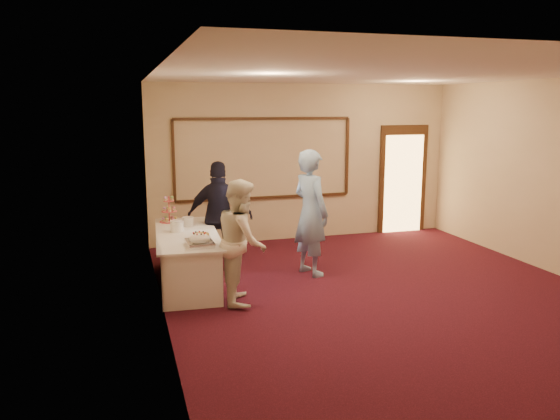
# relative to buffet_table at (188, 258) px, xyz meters

# --- Properties ---
(floor) EXTENTS (7.00, 7.00, 0.00)m
(floor) POSITION_rel_buffet_table_xyz_m (2.56, -1.26, -0.39)
(floor) COLOR black
(floor) RESTS_ON ground
(room_walls) EXTENTS (6.04, 7.04, 3.02)m
(room_walls) POSITION_rel_buffet_table_xyz_m (2.56, -1.26, 1.64)
(room_walls) COLOR beige
(room_walls) RESTS_ON floor
(wall_molding) EXTENTS (3.45, 0.04, 1.55)m
(wall_molding) POSITION_rel_buffet_table_xyz_m (1.76, 2.21, 1.21)
(wall_molding) COLOR #361E10
(wall_molding) RESTS_ON room_walls
(doorway) EXTENTS (1.05, 0.07, 2.20)m
(doorway) POSITION_rel_buffet_table_xyz_m (4.71, 2.20, 0.69)
(doorway) COLOR #361E10
(doorway) RESTS_ON floor
(buffet_table) EXTENTS (1.02, 2.31, 0.77)m
(buffet_table) POSITION_rel_buffet_table_xyz_m (0.00, 0.00, 0.00)
(buffet_table) COLOR white
(buffet_table) RESTS_ON floor
(pavlova_tray) EXTENTS (0.34, 0.48, 0.17)m
(pavlova_tray) POSITION_rel_buffet_table_xyz_m (0.07, -0.79, 0.46)
(pavlova_tray) COLOR silver
(pavlova_tray) RESTS_ON buffet_table
(cupcake_stand) EXTENTS (0.31, 0.31, 0.46)m
(cupcake_stand) POSITION_rel_buffet_table_xyz_m (-0.17, 0.84, 0.55)
(cupcake_stand) COLOR #DA545C
(cupcake_stand) RESTS_ON buffet_table
(plate_stack_a) EXTENTS (0.20, 0.20, 0.16)m
(plate_stack_a) POSITION_rel_buffet_table_xyz_m (-0.13, 0.11, 0.47)
(plate_stack_a) COLOR white
(plate_stack_a) RESTS_ON buffet_table
(plate_stack_b) EXTENTS (0.17, 0.17, 0.15)m
(plate_stack_b) POSITION_rel_buffet_table_xyz_m (0.08, 0.44, 0.46)
(plate_stack_b) COLOR white
(plate_stack_b) RESTS_ON buffet_table
(tart) EXTENTS (0.26, 0.26, 0.05)m
(tart) POSITION_rel_buffet_table_xyz_m (0.16, -0.33, 0.41)
(tart) COLOR white
(tart) RESTS_ON buffet_table
(man) EXTENTS (0.67, 0.82, 1.94)m
(man) POSITION_rel_buffet_table_xyz_m (1.89, -0.05, 0.58)
(man) COLOR #8BB2DE
(man) RESTS_ON floor
(woman) EXTENTS (0.76, 0.90, 1.65)m
(woman) POSITION_rel_buffet_table_xyz_m (0.61, -0.93, 0.44)
(woman) COLOR white
(woman) RESTS_ON floor
(guest) EXTENTS (1.10, 0.68, 1.75)m
(guest) POSITION_rel_buffet_table_xyz_m (0.59, 0.52, 0.49)
(guest) COLOR black
(guest) RESTS_ON floor
(camera_flash) EXTENTS (0.08, 0.05, 0.05)m
(camera_flash) POSITION_rel_buffet_table_xyz_m (0.77, 0.26, 0.95)
(camera_flash) COLOR white
(camera_flash) RESTS_ON guest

